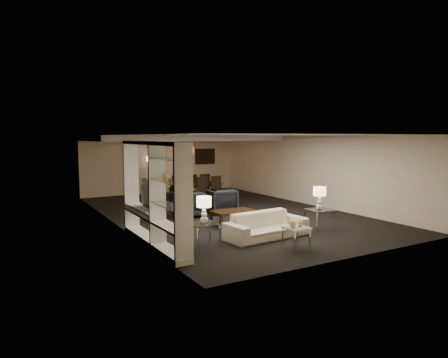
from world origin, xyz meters
TOP-DOWN VIEW (x-y plane):
  - floor at (0.00, 0.00)m, footprint 11.00×11.00m
  - ceiling at (0.00, 0.00)m, footprint 7.00×11.00m
  - wall_back at (0.00, 5.50)m, footprint 7.00×0.02m
  - wall_front at (0.00, -5.50)m, footprint 7.00×0.02m
  - wall_left at (-3.50, 0.00)m, footprint 0.02×11.00m
  - wall_right at (3.50, 0.00)m, footprint 0.02×11.00m
  - ceiling_soffit at (0.00, 3.50)m, footprint 7.00×4.00m
  - curtains at (-0.90, 5.42)m, footprint 1.50×0.12m
  - door at (0.70, 5.47)m, footprint 0.90×0.05m
  - painting at (2.10, 5.46)m, footprint 0.95×0.04m
  - media_unit at (-3.31, -2.60)m, footprint 0.38×3.40m
  - pendant_light at (0.30, 3.50)m, footprint 0.52×0.52m
  - sofa at (-0.70, -3.31)m, footprint 2.18×1.01m
  - coffee_table at (-0.70, -1.71)m, footprint 1.16×0.68m
  - armchair_left at (-1.30, -0.01)m, footprint 0.88×0.90m
  - armchair_right at (-0.10, -0.01)m, footprint 0.95×0.97m
  - side_table_left at (-2.40, -3.31)m, footprint 0.61×0.61m
  - side_table_right at (1.00, -3.31)m, footprint 0.62×0.62m
  - table_lamp_left at (-2.40, -3.31)m, footprint 0.36×0.36m
  - table_lamp_right at (1.00, -3.31)m, footprint 0.37×0.37m
  - marble_table at (-0.70, -4.41)m, footprint 0.49×0.49m
  - gold_gourd_a at (-0.80, -4.41)m, footprint 0.15×0.15m
  - gold_gourd_b at (-0.60, -4.41)m, footprint 0.14×0.14m
  - television at (-3.28, -2.00)m, footprint 1.16×0.15m
  - vase_blue at (-3.31, -3.85)m, footprint 0.16×0.16m
  - vase_amber at (-3.31, -3.32)m, footprint 0.15×0.15m
  - floor_speaker at (-2.52, -0.08)m, footprint 0.12×0.12m
  - dining_table at (0.31, 2.66)m, footprint 1.95×1.21m
  - chair_nl at (-0.29, 2.01)m, footprint 0.48×0.48m
  - chair_nm at (0.31, 2.01)m, footprint 0.45×0.45m
  - chair_nr at (0.91, 2.01)m, footprint 0.46×0.46m
  - chair_fl at (-0.29, 3.31)m, footprint 0.47×0.47m
  - chair_fm at (0.31, 3.31)m, footprint 0.50×0.50m
  - chair_fr at (0.91, 3.31)m, footprint 0.46×0.46m
  - floor_lamp at (-0.78, 4.92)m, footprint 0.27×0.27m

SIDE VIEW (x-z plane):
  - floor at x=0.00m, z-range 0.00..0.00m
  - coffee_table at x=-0.70m, z-range 0.00..0.42m
  - marble_table at x=-0.70m, z-range 0.00..0.48m
  - side_table_left at x=-2.40m, z-range 0.00..0.54m
  - side_table_right at x=1.00m, z-range 0.00..0.54m
  - sofa at x=-0.70m, z-range 0.00..0.62m
  - dining_table at x=0.31m, z-range 0.00..0.65m
  - armchair_left at x=-1.30m, z-range 0.00..0.79m
  - armchair_right at x=-0.10m, z-range 0.00..0.79m
  - floor_speaker at x=-2.52m, z-range 0.00..0.95m
  - chair_nl at x=-0.29m, z-range 0.00..0.97m
  - chair_nm at x=0.31m, z-range 0.00..0.97m
  - chair_nr at x=0.91m, z-range 0.00..0.97m
  - chair_fl at x=-0.29m, z-range 0.00..0.97m
  - chair_fm at x=0.31m, z-range 0.00..0.97m
  - chair_fr at x=0.91m, z-range 0.00..0.97m
  - gold_gourd_b at x=-0.60m, z-range 0.48..0.62m
  - gold_gourd_a at x=-0.80m, z-range 0.48..0.64m
  - floor_lamp at x=-0.78m, z-range 0.00..1.65m
  - table_lamp_left at x=-2.40m, z-range 0.54..1.14m
  - table_lamp_right at x=1.00m, z-range 0.54..1.14m
  - door at x=0.70m, z-range 0.00..2.10m
  - television at x=-3.28m, z-range 0.75..1.42m
  - vase_blue at x=-3.31m, z-range 1.06..1.22m
  - media_unit at x=-3.31m, z-range 0.00..2.35m
  - curtains at x=-0.90m, z-range 0.00..2.40m
  - wall_back at x=0.00m, z-range 0.00..2.50m
  - wall_front at x=0.00m, z-range 0.00..2.50m
  - wall_left at x=-3.50m, z-range 0.00..2.50m
  - wall_right at x=3.50m, z-range 0.00..2.50m
  - painting at x=2.10m, z-range 1.23..1.88m
  - vase_amber at x=-3.31m, z-range 1.56..1.72m
  - pendant_light at x=0.30m, z-range 1.80..2.04m
  - ceiling_soffit at x=0.00m, z-range 2.30..2.50m
  - ceiling at x=0.00m, z-range 2.49..2.51m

